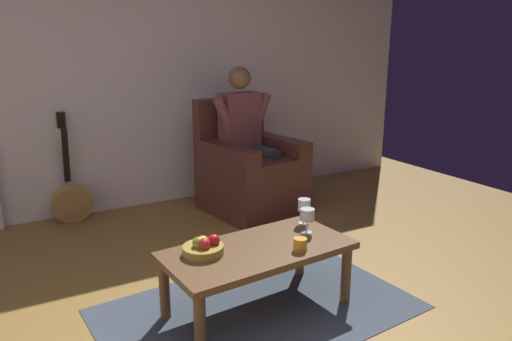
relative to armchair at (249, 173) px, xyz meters
name	(u,v)px	position (x,y,z in m)	size (l,w,h in m)	color
wall_back	(129,59)	(0.87, -0.68, 1.03)	(6.30, 0.06, 2.77)	silver
rug	(258,309)	(0.78, 1.57, -0.35)	(1.78, 1.14, 0.01)	#3E4855
armchair	(249,173)	(0.00, 0.00, 0.00)	(0.86, 0.93, 1.03)	#502922
person_seated	(247,135)	(0.00, -0.03, 0.36)	(0.64, 0.59, 1.33)	brown
coffee_table	(258,256)	(0.78, 1.57, -0.02)	(1.12, 0.62, 0.40)	brown
guitar	(72,199)	(1.51, -0.47, -0.14)	(0.34, 0.28, 0.96)	#AB8349
wine_glass_near	(307,216)	(0.42, 1.53, 0.15)	(0.09, 0.09, 0.16)	silver
wine_glass_far	(304,206)	(0.35, 1.39, 0.16)	(0.08, 0.08, 0.17)	silver
fruit_bowl	(204,247)	(1.09, 1.51, 0.08)	(0.23, 0.23, 0.11)	olive
candle_jar	(300,244)	(0.60, 1.72, 0.08)	(0.08, 0.08, 0.07)	gold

